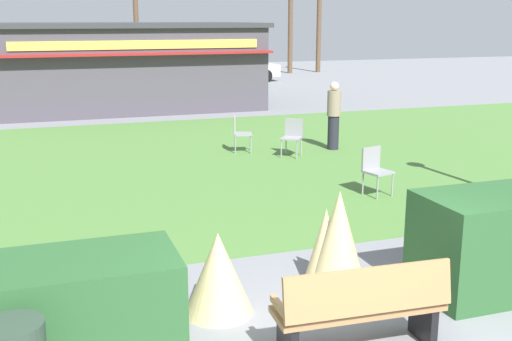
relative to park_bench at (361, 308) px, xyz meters
name	(u,v)px	position (x,y,z in m)	size (l,w,h in m)	color
lawn_patch	(173,163)	(-0.05, 8.78, -0.48)	(36.00, 12.00, 0.01)	#4C7A38
park_bench	(361,308)	(0.00, 0.00, 0.00)	(1.73, 0.61, 0.95)	#9E7547
hedge_left	(62,309)	(-2.75, 0.90, 0.01)	(2.25, 1.10, 0.98)	#28562B
ornamental_grass_behind_left	(339,239)	(0.50, 1.52, 0.13)	(0.70, 0.70, 1.22)	#D1BC7F
ornamental_grass_behind_right	(325,246)	(0.40, 1.66, 0.00)	(0.54, 0.54, 0.97)	#D1BC7F
ornamental_grass_behind_center	(438,236)	(1.95, 1.54, 0.00)	(0.75, 0.75, 0.96)	#D1BC7F
ornamental_grass_behind_far	(218,273)	(-1.07, 1.30, -0.01)	(0.77, 0.77, 0.94)	#D1BC7F
food_kiosk	(130,66)	(0.38, 18.25, 1.05)	(9.24, 5.27, 3.04)	#47424C
cafe_chair_west	(239,131)	(1.75, 9.48, 0.05)	(0.54, 0.54, 0.89)	gray
cafe_chair_east	(375,167)	(2.98, 5.02, 0.05)	(0.54, 0.54, 0.89)	gray
cafe_chair_center	(293,134)	(2.81, 8.63, 0.05)	(0.62, 0.62, 0.89)	gray
person_strolling	(334,115)	(4.08, 9.04, 0.38)	(0.34, 0.34, 1.69)	#23232D
parked_car_west_slot	(33,74)	(-3.03, 26.49, 0.16)	(4.32, 2.30, 1.20)	maroon
parked_car_center_slot	(142,71)	(2.05, 26.49, 0.16)	(4.29, 2.22, 1.20)	#2D6638
parked_car_east_slot	(236,69)	(6.93, 26.49, 0.16)	(4.22, 2.09, 1.20)	silver
tree_left_bg	(319,29)	(13.32, 30.25, 2.08)	(0.91, 0.96, 5.86)	brown
tree_right_bg	(136,16)	(2.55, 30.87, 2.85)	(0.91, 0.96, 7.39)	brown
tree_center_bg	(291,18)	(11.41, 30.08, 2.70)	(0.91, 0.96, 7.09)	brown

